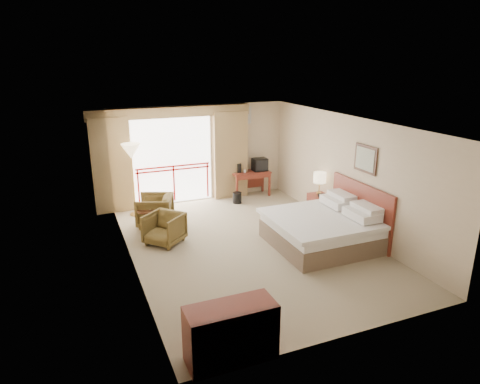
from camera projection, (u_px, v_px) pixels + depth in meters
name	position (u px, v px, depth m)	size (l,w,h in m)	color
floor	(249.00, 245.00, 9.42)	(7.00, 7.00, 0.00)	gray
ceiling	(250.00, 122.00, 8.60)	(7.00, 7.00, 0.00)	white
wall_back	(200.00, 153.00, 12.09)	(5.00, 5.00, 0.00)	beige
wall_front	(350.00, 254.00, 5.93)	(5.00, 5.00, 0.00)	beige
wall_left	(129.00, 201.00, 8.10)	(7.00, 7.00, 0.00)	beige
wall_right	(348.00, 174.00, 9.91)	(7.00, 7.00, 0.00)	beige
balcony_door	(173.00, 161.00, 11.83)	(2.40, 2.40, 0.00)	white
balcony_railing	(174.00, 175.00, 11.93)	(2.09, 0.03, 1.02)	red
curtain_left	(112.00, 166.00, 11.10)	(1.00, 0.26, 2.50)	olive
curtain_right	(230.00, 155.00, 12.30)	(1.00, 0.26, 2.50)	olive
valance	(171.00, 112.00, 11.33)	(4.40, 0.22, 0.28)	olive
hvac_vent	(243.00, 115.00, 12.23)	(0.50, 0.04, 0.50)	silver
bed	(323.00, 229.00, 9.32)	(2.13, 2.06, 0.97)	brown
headboard	(360.00, 211.00, 9.58)	(0.06, 2.10, 1.30)	maroon
framed_art	(365.00, 159.00, 9.22)	(0.04, 0.72, 0.60)	black
nightstand	(319.00, 207.00, 10.85)	(0.45, 0.53, 0.64)	maroon
table_lamp	(320.00, 178.00, 10.67)	(0.31, 0.31, 0.55)	tan
phone	(321.00, 195.00, 10.59)	(0.16, 0.12, 0.07)	black
desk	(250.00, 177.00, 12.62)	(1.13, 0.54, 0.74)	maroon
tv	(260.00, 165.00, 12.57)	(0.41, 0.33, 0.38)	black
coffee_maker	(239.00, 168.00, 12.36)	(0.12, 0.12, 0.27)	black
cup	(245.00, 171.00, 12.40)	(0.06, 0.06, 0.09)	white
wastebasket	(237.00, 198.00, 12.06)	(0.25, 0.25, 0.31)	black
armchair_far	(156.00, 225.00, 10.52)	(0.81, 0.84, 0.76)	#4E3D1B
armchair_near	(165.00, 243.00, 9.51)	(0.74, 0.76, 0.69)	#4E3D1B
side_table	(147.00, 216.00, 10.09)	(0.49, 0.49, 0.53)	black
book	(147.00, 209.00, 10.04)	(0.15, 0.20, 0.02)	white
floor_lamp	(131.00, 154.00, 10.73)	(0.48, 0.48, 1.88)	tan
dresser	(231.00, 333.00, 5.76)	(1.23, 0.52, 0.82)	maroon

